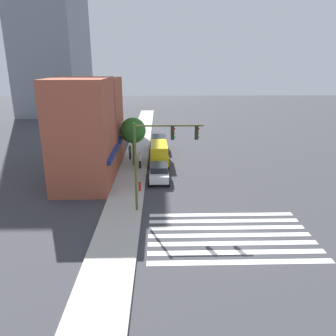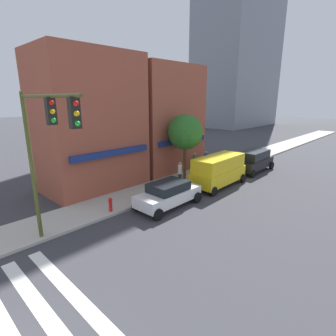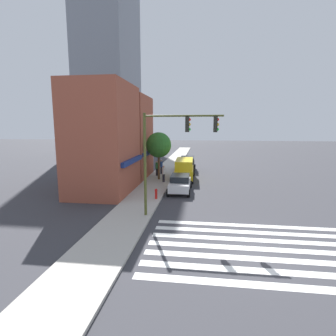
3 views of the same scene
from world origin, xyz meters
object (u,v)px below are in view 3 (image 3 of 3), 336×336
at_px(sedan_white, 180,183).
at_px(van_yellow, 184,169).
at_px(traffic_signal, 172,143).
at_px(street_tree, 159,145).
at_px(pedestrian_white_shirt, 164,173).
at_px(pedestrian_blue_shirt, 161,167).
at_px(suv_black, 187,164).
at_px(pedestrian_green_top, 157,168).
at_px(fire_hydrant, 156,193).

bearing_deg(sedan_white, van_yellow, -0.67).
height_order(traffic_signal, street_tree, traffic_signal).
relative_size(sedan_white, pedestrian_white_shirt, 2.50).
relative_size(sedan_white, pedestrian_blue_shirt, 2.50).
bearing_deg(suv_black, traffic_signal, 178.89).
bearing_deg(traffic_signal, van_yellow, 0.21).
bearing_deg(pedestrian_blue_shirt, pedestrian_green_top, 64.49).
bearing_deg(suv_black, pedestrian_green_top, 141.25).
xyz_separation_m(traffic_signal, pedestrian_white_shirt, (10.50, 2.09, -3.87)).
relative_size(pedestrian_white_shirt, street_tree, 0.34).
distance_m(traffic_signal, pedestrian_blue_shirt, 15.98).
xyz_separation_m(pedestrian_white_shirt, street_tree, (1.44, 0.76, 2.89)).
xyz_separation_m(fire_hydrant, street_tree, (7.97, 1.10, 3.35)).
xyz_separation_m(pedestrian_white_shirt, pedestrian_green_top, (3.51, 1.35, 0.00)).
height_order(traffic_signal, pedestrian_blue_shirt, traffic_signal).
distance_m(fire_hydrant, street_tree, 8.71).
bearing_deg(fire_hydrant, street_tree, 7.86).
height_order(traffic_signal, fire_hydrant, traffic_signal).
height_order(suv_black, street_tree, street_tree).
distance_m(suv_black, pedestrian_green_top, 5.57).
bearing_deg(pedestrian_white_shirt, street_tree, -70.99).
bearing_deg(pedestrian_green_top, fire_hydrant, -146.28).
bearing_deg(traffic_signal, pedestrian_green_top, 13.79).
height_order(pedestrian_white_shirt, pedestrian_green_top, same).
distance_m(pedestrian_blue_shirt, street_tree, 4.36).
bearing_deg(pedestrian_white_shirt, pedestrian_blue_shirt, -86.85).
bearing_deg(fire_hydrant, pedestrian_blue_shirt, 6.78).
height_order(traffic_signal, pedestrian_green_top, traffic_signal).
height_order(sedan_white, pedestrian_green_top, pedestrian_green_top).
bearing_deg(pedestrian_blue_shirt, sedan_white, 101.95).
bearing_deg(street_tree, fire_hydrant, -172.14).
bearing_deg(pedestrian_blue_shirt, street_tree, 85.54).
bearing_deg(van_yellow, street_tree, 102.45).
height_order(suv_black, pedestrian_blue_shirt, suv_black).
distance_m(van_yellow, fire_hydrant, 8.87).
relative_size(traffic_signal, street_tree, 1.31).
distance_m(sedan_white, pedestrian_green_top, 7.72).
relative_size(pedestrian_white_shirt, fire_hydrant, 2.10).
bearing_deg(street_tree, traffic_signal, -166.60).
xyz_separation_m(traffic_signal, van_yellow, (12.65, 0.05, -3.66)).
xyz_separation_m(traffic_signal, suv_black, (18.43, 0.05, -3.91)).
relative_size(van_yellow, pedestrian_green_top, 2.86).
height_order(sedan_white, suv_black, suv_black).
bearing_deg(sedan_white, pedestrian_green_top, 25.43).
relative_size(traffic_signal, van_yellow, 1.36).
xyz_separation_m(sedan_white, suv_black, (11.35, 0.00, 0.19)).
xyz_separation_m(pedestrian_blue_shirt, fire_hydrant, (-11.22, -1.33, -0.46)).
height_order(sedan_white, pedestrian_blue_shirt, pedestrian_blue_shirt).
bearing_deg(pedestrian_blue_shirt, suv_black, -141.66).
relative_size(suv_black, pedestrian_white_shirt, 2.68).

